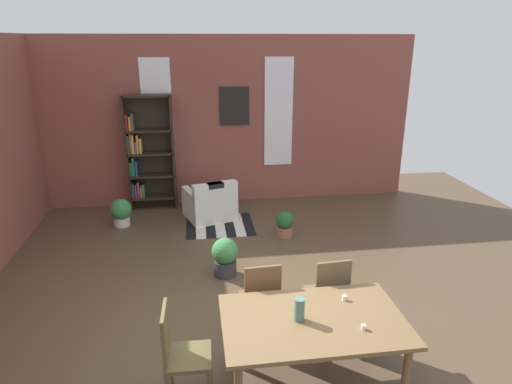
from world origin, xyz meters
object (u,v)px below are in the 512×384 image
dining_table (313,326)px  dining_chair_far_right (328,293)px  armchair_white (210,204)px  bookshelf_tall (147,153)px  potted_plant_corner (121,212)px  dining_chair_far_left (261,298)px  dining_chair_head_left (180,352)px  potted_plant_by_shelf (225,256)px  potted_plant_window (285,224)px  vase_on_table (299,309)px

dining_table → dining_chair_far_right: 0.84m
dining_table → armchair_white: bearing=99.9°
bookshelf_tall → potted_plant_corner: (-0.43, -0.84, -0.83)m
dining_chair_far_left → dining_chair_far_right: bearing=0.0°
dining_chair_head_left → dining_table: bearing=-0.1°
dining_table → potted_plant_by_shelf: (-0.64, 2.19, -0.37)m
dining_chair_head_left → bookshelf_tall: bookshelf_tall is taller
dining_table → potted_plant_window: bearing=82.6°
dining_table → bookshelf_tall: (-1.87, 5.02, 0.43)m
potted_plant_corner → armchair_white: bearing=4.8°
bookshelf_tall → dining_chair_far_left: bearing=-70.6°
dining_chair_far_right → armchair_white: 3.74m
vase_on_table → potted_plant_window: bearing=80.4°
vase_on_table → dining_chair_head_left: size_ratio=0.23×
potted_plant_by_shelf → dining_table: bearing=-73.7°
dining_chair_far_right → dining_chair_head_left: 1.73m
dining_table → armchair_white: 4.38m
dining_chair_far_right → dining_chair_head_left: (-1.57, -0.74, 0.00)m
armchair_white → potted_plant_by_shelf: bearing=-86.9°
dining_table → vase_on_table: vase_on_table is taller
armchair_white → dining_chair_far_left: bearing=-83.8°
dining_table → potted_plant_corner: 4.78m
vase_on_table → dining_chair_far_left: size_ratio=0.23×
potted_plant_window → armchair_white: bearing=140.9°
dining_chair_far_left → potted_plant_by_shelf: size_ratio=1.74×
dining_table → potted_plant_window: 3.40m
dining_chair_head_left → bookshelf_tall: bearing=97.7°
potted_plant_window → potted_plant_corner: bearing=163.1°
armchair_white → dining_chair_far_right: bearing=-72.5°
bookshelf_tall → potted_plant_window: size_ratio=5.04×
dining_chair_far_left → bookshelf_tall: size_ratio=0.44×
potted_plant_corner → potted_plant_window: potted_plant_corner is taller
vase_on_table → potted_plant_window: 3.44m
vase_on_table → dining_chair_head_left: 1.11m
bookshelf_tall → potted_plant_window: (2.31, -1.68, -0.87)m
potted_plant_by_shelf → potted_plant_window: size_ratio=1.27×
bookshelf_tall → armchair_white: 1.56m
potted_plant_corner → bookshelf_tall: bearing=62.8°
potted_plant_corner → vase_on_table: bearing=-62.5°
dining_chair_far_left → bookshelf_tall: 4.57m
dining_chair_far_right → dining_chair_head_left: same height
dining_chair_head_left → armchair_white: bearing=84.1°
dining_table → dining_chair_far_right: bearing=63.2°
dining_chair_far_left → potted_plant_corner: 3.95m
dining_chair_far_right → potted_plant_window: 2.62m
dining_chair_far_left → dining_chair_head_left: bearing=-138.4°
dining_table → bookshelf_tall: bookshelf_tall is taller
potted_plant_by_shelf → potted_plant_corner: 2.59m
armchair_white → potted_plant_window: bearing=-39.1°
bookshelf_tall → potted_plant_by_shelf: bearing=-66.4°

